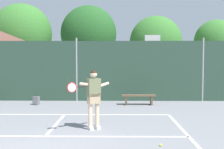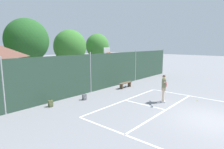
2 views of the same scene
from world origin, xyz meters
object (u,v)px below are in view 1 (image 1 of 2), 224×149
(basketball_hoop, at_px, (152,56))
(backpack_grey, at_px, (36,101))
(tennis_player, at_px, (93,94))
(tennis_ball, at_px, (161,145))
(courtside_bench, at_px, (139,97))

(basketball_hoop, bearing_deg, backpack_grey, -151.32)
(basketball_hoop, distance_m, backpack_grey, 7.09)
(tennis_player, xyz_separation_m, backpack_grey, (-3.09, 4.47, -0.92))
(tennis_ball, bearing_deg, basketball_hoop, 83.83)
(courtside_bench, bearing_deg, tennis_player, -111.83)
(basketball_hoop, xyz_separation_m, tennis_player, (-2.85, -7.72, -1.20))
(backpack_grey, bearing_deg, basketball_hoop, 28.68)
(tennis_player, relative_size, backpack_grey, 4.01)
(tennis_ball, xyz_separation_m, courtside_bench, (-0.04, 6.16, 0.33))
(basketball_hoop, relative_size, courtside_bench, 2.22)
(basketball_hoop, distance_m, courtside_bench, 3.92)
(tennis_player, bearing_deg, courtside_bench, 68.17)
(courtside_bench, bearing_deg, backpack_grey, -179.76)
(tennis_ball, height_order, backpack_grey, backpack_grey)
(tennis_ball, bearing_deg, backpack_grey, 128.75)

